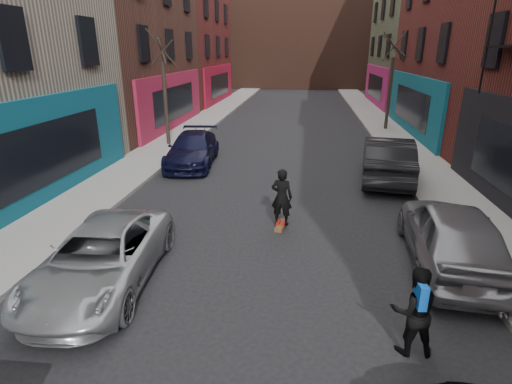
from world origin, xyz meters
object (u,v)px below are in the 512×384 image
(parked_right_far, at_px, (451,234))
(skateboard, at_px, (281,225))
(tree_left_far, at_px, (164,81))
(tree_right_far, at_px, (391,73))
(skateboarder, at_px, (282,197))
(parked_right_end, at_px, (387,158))
(parked_left_end, at_px, (193,149))
(pedestrian, at_px, (414,311))
(parked_left_far, at_px, (101,257))

(parked_right_far, height_order, skateboard, parked_right_far)
(tree_left_far, bearing_deg, tree_right_far, 25.82)
(tree_right_far, height_order, skateboarder, tree_right_far)
(parked_right_end, bearing_deg, parked_left_end, -0.63)
(tree_left_far, relative_size, parked_right_end, 1.25)
(pedestrian, bearing_deg, tree_left_far, -61.99)
(parked_left_far, height_order, skateboarder, skateboarder)
(skateboarder, bearing_deg, tree_right_far, -100.36)
(parked_left_far, relative_size, skateboard, 5.85)
(parked_right_far, distance_m, skateboarder, 4.43)
(pedestrian, bearing_deg, skateboarder, -66.92)
(skateboard, relative_size, pedestrian, 0.50)
(tree_right_far, bearing_deg, parked_right_end, -99.95)
(parked_left_far, relative_size, parked_right_end, 0.90)
(parked_left_end, relative_size, parked_right_far, 1.02)
(parked_left_end, bearing_deg, skateboarder, -60.40)
(tree_left_far, distance_m, tree_right_far, 13.78)
(parked_left_far, bearing_deg, skateboard, 39.42)
(parked_left_end, relative_size, skateboard, 6.03)
(parked_right_far, xyz_separation_m, skateboard, (-4.11, 1.67, -0.76))
(skateboarder, bearing_deg, tree_left_far, -45.74)
(skateboarder, bearing_deg, pedestrian, 127.06)
(parked_right_far, distance_m, parked_right_end, 6.79)
(parked_left_far, xyz_separation_m, parked_right_end, (7.55, 8.61, 0.20))
(pedestrian, bearing_deg, parked_right_end, -102.06)
(skateboard, xyz_separation_m, pedestrian, (2.51, -4.83, 0.77))
(skateboard, distance_m, pedestrian, 5.49)
(tree_left_far, distance_m, pedestrian, 17.38)
(parked_left_end, relative_size, pedestrian, 2.99)
(parked_right_far, bearing_deg, tree_left_far, -41.50)
(tree_right_far, distance_m, parked_left_far, 21.55)
(tree_right_far, distance_m, parked_left_end, 14.07)
(tree_left_far, bearing_deg, skateboarder, -55.36)
(tree_right_far, bearing_deg, parked_right_far, -95.27)
(parked_right_far, xyz_separation_m, skateboarder, (-4.11, 1.67, 0.13))
(tree_left_far, height_order, tree_right_far, tree_right_far)
(tree_left_far, bearing_deg, pedestrian, -57.64)
(parked_left_far, distance_m, parked_right_far, 8.01)
(parked_left_far, height_order, parked_right_far, parked_right_far)
(skateboarder, xyz_separation_m, pedestrian, (2.51, -4.83, -0.12))
(parked_right_far, bearing_deg, pedestrian, 68.11)
(skateboard, height_order, pedestrian, pedestrian)
(parked_left_far, xyz_separation_m, pedestrian, (6.20, -1.34, 0.17))
(tree_left_far, height_order, parked_left_end, tree_left_far)
(parked_right_far, relative_size, skateboarder, 2.82)
(parked_left_end, height_order, skateboarder, skateboarder)
(parked_right_far, bearing_deg, tree_right_far, -90.33)
(parked_left_far, relative_size, parked_left_end, 0.97)
(parked_right_end, distance_m, pedestrian, 10.04)
(parked_right_end, bearing_deg, skateboard, 60.65)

